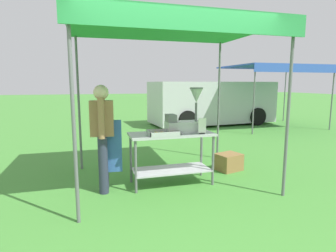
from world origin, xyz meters
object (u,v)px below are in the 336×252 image
donut_tray (163,134)px  donut_fryer (185,118)px  donut_cart (171,147)px  neighbour_tent (274,68)px  menu_sign (202,127)px  vendor (103,133)px  stall_canopy (170,31)px  van_silver (212,102)px  supply_crate (229,162)px

donut_tray → donut_fryer: size_ratio=0.65×
donut_cart → neighbour_tent: (5.38, 4.72, 1.59)m
donut_cart → menu_sign: size_ratio=5.44×
neighbour_tent → vendor: bearing=-143.7°
stall_canopy → vendor: stall_canopy is taller
donut_cart → vendor: vendor is taller
stall_canopy → donut_tray: (-0.17, -0.23, -1.56)m
donut_cart → neighbour_tent: bearing=41.3°
donut_tray → menu_sign: menu_sign is taller
donut_fryer → menu_sign: size_ratio=2.91×
donut_tray → donut_fryer: donut_fryer is taller
donut_fryer → van_silver: 6.90m
supply_crate → van_silver: (2.30, 5.68, 0.72)m
van_silver → neighbour_tent: bearing=-36.3°
stall_canopy → donut_cart: 1.82m
stall_canopy → van_silver: bearing=59.3°
menu_sign → vendor: 1.53m
vendor → donut_cart: bearing=0.5°
menu_sign → supply_crate: 1.28m
donut_fryer → vendor: size_ratio=0.45×
donut_fryer → supply_crate: (1.01, 0.37, -0.91)m
stall_canopy → van_silver: 7.11m
vendor → neighbour_tent: 8.11m
donut_cart → neighbour_tent: neighbour_tent is taller
supply_crate → neighbour_tent: neighbour_tent is taller
donut_cart → donut_tray: donut_tray is taller
donut_fryer → menu_sign: donut_fryer is taller
donut_cart → donut_tray: 0.33m
donut_cart → donut_fryer: size_ratio=1.87×
donut_tray → neighbour_tent: size_ratio=0.14×
donut_cart → menu_sign: menu_sign is taller
donut_fryer → supply_crate: 1.41m
supply_crate → neighbour_tent: size_ratio=0.16×
menu_sign → vendor: size_ratio=0.15×
supply_crate → stall_canopy: bearing=-167.0°
stall_canopy → donut_fryer: bearing=-18.2°
vendor → supply_crate: bearing=9.7°
donut_cart → neighbour_tent: size_ratio=0.41×
stall_canopy → menu_sign: size_ratio=12.32×
stall_canopy → van_silver: stall_canopy is taller
donut_cart → vendor: (-1.07, -0.01, 0.29)m
vendor → menu_sign: bearing=-7.4°
vendor → van_silver: van_silver is taller
stall_canopy → vendor: (-1.07, -0.11, -1.52)m
stall_canopy → donut_cart: stall_canopy is taller
menu_sign → neighbour_tent: (4.94, 4.93, 1.25)m
menu_sign → vendor: (-1.51, 0.20, -0.04)m
menu_sign → stall_canopy: bearing=145.5°
van_silver → supply_crate: bearing=-112.1°
donut_fryer → neighbour_tent: 7.06m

